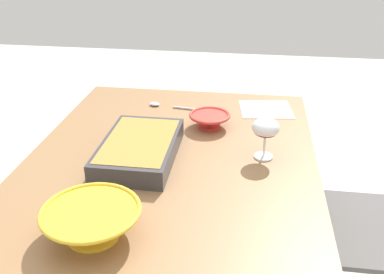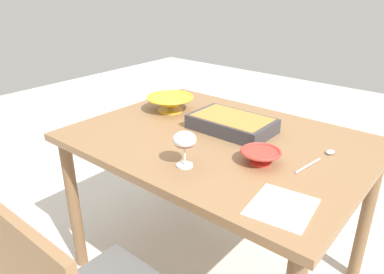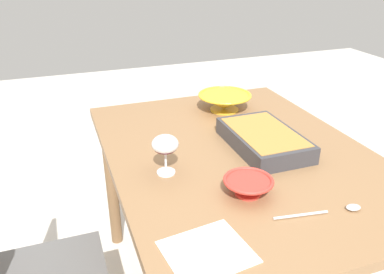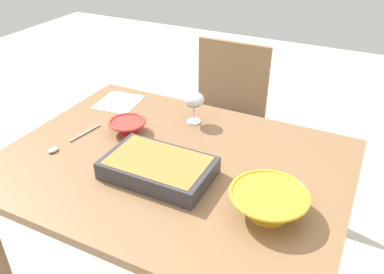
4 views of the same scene
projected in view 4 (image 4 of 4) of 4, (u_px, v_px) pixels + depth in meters
name	position (u px, v px, depth m)	size (l,w,h in m)	color
dining_table	(173.00, 180.00, 1.53)	(1.28, 0.95, 0.77)	olive
chair	(224.00, 117.00, 2.31)	(0.45, 0.44, 0.93)	#595959
wine_glass	(194.00, 101.00, 1.69)	(0.09, 0.09, 0.14)	white
casserole_dish	(159.00, 167.00, 1.39)	(0.38, 0.23, 0.07)	#38383D
mixing_bowl	(128.00, 126.00, 1.65)	(0.16, 0.16, 0.06)	red
small_bowl	(268.00, 202.00, 1.22)	(0.25, 0.25, 0.08)	yellow
serving_spoon	(65.00, 143.00, 1.58)	(0.06, 0.27, 0.01)	silver
napkin	(119.00, 102.00, 1.90)	(0.19, 0.21, 0.00)	white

